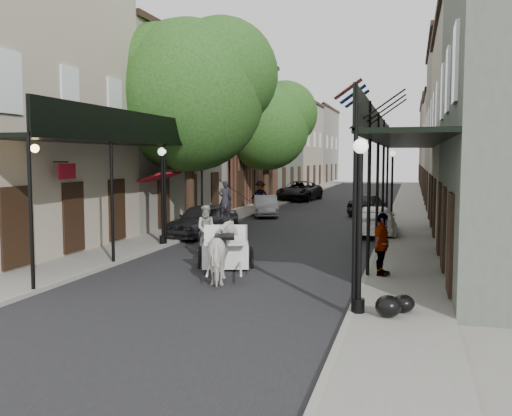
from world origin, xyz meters
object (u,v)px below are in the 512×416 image
Objects in this scene: pedestrian_walking at (207,229)px; car_left_far at (300,191)px; lamppost_right_far at (392,183)px; pedestrian_sidewalk_left at (260,195)px; car_right_near at (375,221)px; tree_near at (198,90)px; horse at (224,252)px; lamppost_right_near at (359,223)px; pedestrian_sidewalk_right at (382,244)px; lamppost_left at (163,194)px; tree_far at (272,123)px; car_left_near at (203,220)px; car_right_far at (368,204)px; carriage at (226,231)px; car_left_mid at (266,206)px.

pedestrian_walking is 25.93m from car_left_far.
lamppost_right_far is 1.99× the size of pedestrian_sidewalk_left.
car_right_near is at bearing 113.83° from pedestrian_sidewalk_left.
pedestrian_walking is at bearing -65.98° from tree_near.
horse is at bearing -77.20° from car_left_far.
lamppost_right_near is 1.00× the size of lamppost_right_far.
lamppost_right_far is 0.83× the size of car_right_near.
pedestrian_sidewalk_right is (6.38, -3.15, 0.14)m from pedestrian_walking.
lamppost_left is at bearing -68.67° from horse.
tree_far reaches higher than pedestrian_sidewalk_right.
tree_near is 14.02m from tree_far.
pedestrian_sidewalk_left is at bearing 80.58° from pedestrian_walking.
pedestrian_walking is 0.41× the size of car_left_near.
car_right_near is 1.09× the size of car_right_far.
carriage reaches higher than car_left_mid.
pedestrian_sidewalk_left is 12.24m from car_right_near.
pedestrian_sidewalk_right is at bearing -30.92° from car_left_near.
car_left_mid is at bearing 178.44° from lamppost_right_far.
carriage reaches higher than car_left_far.
horse reaches higher than car_right_far.
car_left_mid is 9.42m from car_right_near.
car_left_far reaches higher than car_right_far.
pedestrian_walking is 0.46× the size of car_left_mid.
car_left_far is at bearing 30.27° from pedestrian_sidewalk_right.
tree_far is 4.86× the size of pedestrian_sidewalk_right.
car_right_far is at bearing 158.99° from pedestrian_sidewalk_left.
car_left_near is (0.65, -15.18, -5.11)m from tree_far.
lamppost_left is at bearing -124.35° from lamppost_right_far.
tree_far is 19.70m from pedestrian_walking.
lamppost_left is at bearing -85.44° from car_left_far.
tree_far is 15.71m from car_right_near.
tree_far is 9.39m from car_right_far.
tree_near reaches higher than pedestrian_walking.
car_left_near reaches higher than car_right_far.
lamppost_left reaches higher than pedestrian_walking.
tree_far reaches higher than car_right_far.
pedestrian_walking is 0.42× the size of car_right_far.
carriage is 9.47m from car_right_near.
tree_near reaches higher than car_left_mid.
tree_near reaches higher than car_left_near.
pedestrian_walking is 7.11m from pedestrian_sidewalk_right.
carriage reaches higher than pedestrian_walking.
lamppost_left is 15.06m from pedestrian_sidewalk_left.
tree_far is at bearing 83.49° from car_left_mid.
tree_far reaches higher than lamppost_left.
lamppost_right_near reaches higher than pedestrian_sidewalk_left.
carriage is 1.56× the size of pedestrian_sidewalk_right.
tree_far is 16.03m from car_left_near.
tree_far is 2.02× the size of car_left_near.
pedestrian_sidewalk_left is at bearing -95.25° from horse.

